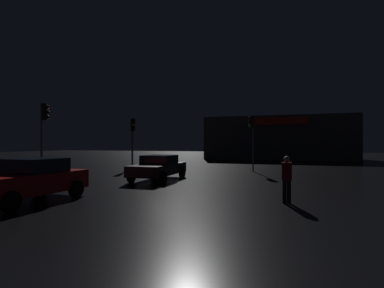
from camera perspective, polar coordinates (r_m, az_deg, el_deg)
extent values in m
plane|color=black|center=(19.76, -4.92, -5.87)|extent=(120.00, 120.00, 0.00)
cube|color=#4C4742|center=(43.71, 15.70, 1.01)|extent=(18.53, 9.47, 5.53)
cube|color=red|center=(38.92, 15.29, 4.10)|extent=(6.98, 0.24, 0.88)
cylinder|color=#595B60|center=(19.06, -25.86, 0.32)|extent=(0.12, 0.12, 4.26)
cube|color=black|center=(19.13, -25.39, 5.33)|extent=(0.40, 0.41, 0.92)
sphere|color=red|center=(19.14, -24.91, 6.16)|extent=(0.20, 0.20, 0.20)
sphere|color=black|center=(19.12, -24.91, 5.34)|extent=(0.20, 0.20, 0.20)
sphere|color=black|center=(19.09, -24.91, 4.51)|extent=(0.20, 0.20, 0.20)
cylinder|color=#595B60|center=(26.09, -10.89, 0.08)|extent=(0.15, 0.15, 4.10)
cube|color=black|center=(25.98, -10.79, 3.45)|extent=(0.41, 0.41, 1.05)
sphere|color=black|center=(25.85, -10.68, 4.16)|extent=(0.20, 0.20, 0.20)
sphere|color=orange|center=(25.83, -10.68, 3.47)|extent=(0.20, 0.20, 0.20)
sphere|color=black|center=(25.81, -10.68, 2.77)|extent=(0.20, 0.20, 0.20)
cylinder|color=#595B60|center=(23.13, 11.13, 0.03)|extent=(0.10, 0.10, 4.05)
cube|color=black|center=(23.09, 10.83, 3.95)|extent=(0.41, 0.41, 0.89)
sphere|color=black|center=(23.01, 10.51, 4.63)|extent=(0.20, 0.20, 0.20)
sphere|color=black|center=(22.99, 10.51, 3.97)|extent=(0.20, 0.20, 0.20)
sphere|color=#19D13F|center=(22.98, 10.51, 3.31)|extent=(0.20, 0.20, 0.20)
cube|color=#A51414|center=(12.35, -27.96, -6.35)|extent=(1.95, 4.26, 0.70)
cube|color=black|center=(12.52, -26.80, -3.51)|extent=(1.69, 1.79, 0.50)
cylinder|color=black|center=(10.82, -30.33, -9.13)|extent=(0.24, 0.64, 0.63)
cylinder|color=black|center=(12.73, -20.47, -7.73)|extent=(0.24, 0.64, 0.63)
cylinder|color=black|center=(13.99, -26.12, -7.03)|extent=(0.24, 0.64, 0.63)
cube|color=black|center=(17.55, -6.17, -4.58)|extent=(1.92, 4.60, 0.58)
cube|color=black|center=(17.66, -5.98, -2.83)|extent=(1.66, 1.91, 0.48)
cylinder|color=black|center=(15.86, -5.36, -6.12)|extent=(0.24, 0.67, 0.67)
cylinder|color=black|center=(16.62, -11.07, -5.84)|extent=(0.24, 0.67, 0.67)
cylinder|color=black|center=(18.65, -1.81, -5.19)|extent=(0.24, 0.67, 0.67)
cylinder|color=black|center=(19.30, -6.84, -5.01)|extent=(0.24, 0.67, 0.67)
cylinder|color=black|center=(11.20, 16.60, -8.42)|extent=(0.14, 0.14, 0.78)
cylinder|color=black|center=(11.27, 17.35, -8.37)|extent=(0.14, 0.14, 0.78)
cylinder|color=maroon|center=(11.15, 16.98, -4.83)|extent=(0.46, 0.46, 0.62)
sphere|color=tan|center=(11.12, 16.98, -2.70)|extent=(0.21, 0.21, 0.21)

